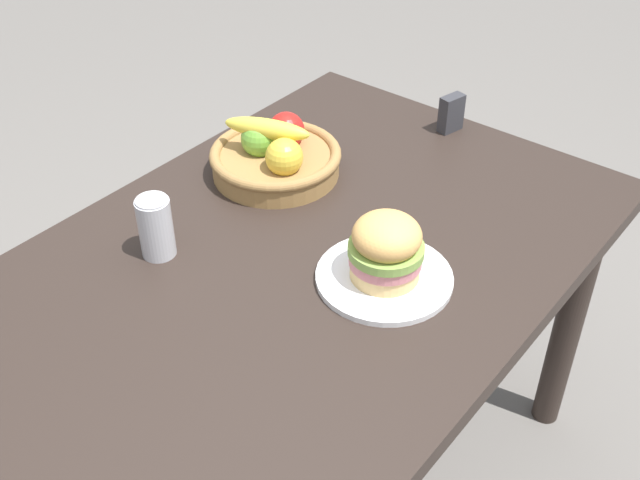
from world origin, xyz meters
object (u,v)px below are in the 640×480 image
Objects in this scene: napkin_holder at (451,113)px; fruit_basket at (275,155)px; plate at (384,277)px; sandwich at (386,248)px; soda_can at (156,227)px.

fruit_basket is at bearing 167.14° from napkin_holder.
fruit_basket reaches higher than napkin_holder.
plate is at bearing -147.17° from napkin_holder.
sandwich is 0.48× the size of fruit_basket.
plate is 0.88× the size of fruit_basket.
soda_can is 0.43× the size of fruit_basket.
soda_can is 0.36m from fruit_basket.
fruit_basket is (0.15, 0.40, 0.04)m from plate.
plate is 0.43m from fruit_basket.
napkin_holder is (0.56, 0.20, -0.03)m from sandwich.
napkin_holder is at bearing -26.32° from fruit_basket.
plate is 1.83× the size of sandwich.
fruit_basket is (0.15, 0.40, -0.03)m from sandwich.
fruit_basket is at bearing 69.16° from sandwich.
soda_can is at bearing -178.04° from fruit_basket.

